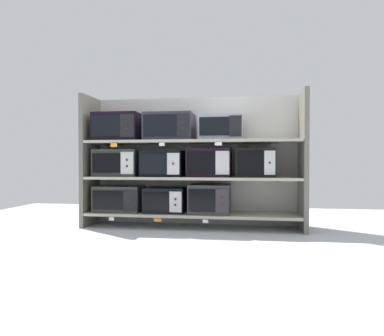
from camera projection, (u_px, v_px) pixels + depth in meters
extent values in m
cube|color=#B2B7BC|center=(175.00, 248.00, 3.26)|extent=(6.43, 6.00, 0.02)
cube|color=#B2B2AD|center=(195.00, 161.00, 4.51)|extent=(2.63, 0.04, 1.54)
cube|color=#68645B|center=(90.00, 161.00, 4.43)|extent=(0.05, 0.51, 1.54)
cube|color=#68645B|center=(303.00, 161.00, 4.05)|extent=(0.05, 0.51, 1.54)
cube|color=#ADA899|center=(192.00, 214.00, 4.25)|extent=(2.43, 0.51, 0.03)
cube|color=#2D302C|center=(119.00, 199.00, 4.38)|extent=(0.55, 0.36, 0.30)
cube|color=black|center=(108.00, 200.00, 4.21)|extent=(0.37, 0.01, 0.22)
cube|color=black|center=(130.00, 200.00, 4.17)|extent=(0.15, 0.01, 0.24)
cylinder|color=#262628|center=(130.00, 200.00, 4.16)|extent=(0.02, 0.01, 0.02)
cube|color=black|center=(166.00, 200.00, 4.29)|extent=(0.47, 0.38, 0.29)
cube|color=black|center=(156.00, 202.00, 4.11)|extent=(0.30, 0.01, 0.20)
cube|color=silver|center=(175.00, 202.00, 4.08)|extent=(0.14, 0.01, 0.23)
cylinder|color=#262628|center=(175.00, 205.00, 4.07)|extent=(0.02, 0.01, 0.02)
cylinder|color=#262628|center=(175.00, 199.00, 4.07)|extent=(0.02, 0.01, 0.02)
cube|color=#312E32|center=(210.00, 199.00, 4.22)|extent=(0.46, 0.42, 0.33)
cube|color=black|center=(202.00, 201.00, 4.01)|extent=(0.30, 0.01, 0.25)
cube|color=#312E32|center=(222.00, 201.00, 3.98)|extent=(0.14, 0.01, 0.26)
cylinder|color=#262628|center=(222.00, 204.00, 3.97)|extent=(0.02, 0.01, 0.02)
cylinder|color=#262628|center=(222.00, 198.00, 3.97)|extent=(0.02, 0.01, 0.02)
cube|color=white|center=(111.00, 219.00, 4.13)|extent=(0.06, 0.00, 0.04)
cube|color=orange|center=(158.00, 220.00, 4.05)|extent=(0.08, 0.00, 0.03)
cube|color=white|center=(205.00, 221.00, 3.97)|extent=(0.06, 0.00, 0.04)
cube|color=#ADA899|center=(192.00, 178.00, 4.24)|extent=(2.43, 0.51, 0.03)
cube|color=#2C312E|center=(118.00, 163.00, 4.37)|extent=(0.52, 0.36, 0.32)
cube|color=black|center=(106.00, 163.00, 4.20)|extent=(0.34, 0.01, 0.22)
cube|color=silver|center=(127.00, 163.00, 4.16)|extent=(0.15, 0.01, 0.25)
cylinder|color=#262628|center=(127.00, 166.00, 4.16)|extent=(0.02, 0.01, 0.02)
cylinder|color=#262628|center=(127.00, 160.00, 4.15)|extent=(0.02, 0.01, 0.02)
cube|color=black|center=(163.00, 164.00, 4.29)|extent=(0.48, 0.39, 0.30)
cube|color=black|center=(154.00, 164.00, 4.10)|extent=(0.31, 0.01, 0.23)
cube|color=silver|center=(173.00, 164.00, 4.07)|extent=(0.14, 0.01, 0.24)
cylinder|color=#262628|center=(173.00, 164.00, 4.06)|extent=(0.02, 0.01, 0.02)
cube|color=black|center=(209.00, 163.00, 4.21)|extent=(0.49, 0.35, 0.32)
cube|color=black|center=(201.00, 163.00, 4.04)|extent=(0.31, 0.01, 0.24)
cube|color=silver|center=(222.00, 163.00, 4.01)|extent=(0.15, 0.01, 0.26)
cube|color=black|center=(255.00, 163.00, 4.13)|extent=(0.43, 0.34, 0.32)
cube|color=black|center=(250.00, 163.00, 3.97)|extent=(0.29, 0.01, 0.26)
cube|color=silver|center=(270.00, 163.00, 3.94)|extent=(0.12, 0.01, 0.26)
cylinder|color=#262628|center=(270.00, 163.00, 3.93)|extent=(0.02, 0.01, 0.02)
cube|color=#ADA899|center=(192.00, 142.00, 4.24)|extent=(2.43, 0.51, 0.03)
cube|color=black|center=(118.00, 127.00, 4.37)|extent=(0.53, 0.41, 0.33)
cube|color=black|center=(106.00, 126.00, 4.17)|extent=(0.34, 0.01, 0.25)
cube|color=black|center=(127.00, 125.00, 4.13)|extent=(0.16, 0.01, 0.26)
cylinder|color=#262628|center=(127.00, 129.00, 4.13)|extent=(0.02, 0.01, 0.02)
cylinder|color=#262628|center=(127.00, 122.00, 4.12)|extent=(0.02, 0.01, 0.02)
cube|color=#2D2C37|center=(170.00, 127.00, 4.27)|extent=(0.55, 0.41, 0.32)
cube|color=black|center=(160.00, 125.00, 4.07)|extent=(0.38, 0.01, 0.24)
cube|color=black|center=(183.00, 125.00, 4.04)|extent=(0.14, 0.01, 0.25)
cylinder|color=#262628|center=(183.00, 128.00, 4.03)|extent=(0.02, 0.01, 0.02)
cylinder|color=#262628|center=(183.00, 122.00, 4.03)|extent=(0.02, 0.01, 0.02)
cube|color=#9B99AA|center=(221.00, 128.00, 4.18)|extent=(0.49, 0.37, 0.28)
cube|color=black|center=(214.00, 126.00, 4.00)|extent=(0.33, 0.01, 0.20)
cube|color=black|center=(235.00, 126.00, 3.97)|extent=(0.13, 0.01, 0.23)
cube|color=orange|center=(114.00, 145.00, 4.11)|extent=(0.07, 0.00, 0.05)
cube|color=white|center=(162.00, 144.00, 4.03)|extent=(0.06, 0.00, 0.04)
cube|color=white|center=(218.00, 144.00, 3.93)|extent=(0.08, 0.00, 0.04)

